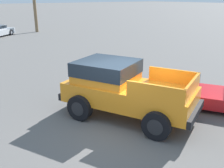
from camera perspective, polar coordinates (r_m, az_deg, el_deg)
name	(u,v)px	position (r m, az deg, el deg)	size (l,w,h in m)	color
ground_plane	(123,122)	(8.92, 2.47, -8.33)	(320.00, 320.00, 0.00)	#5B5956
orange_pickup_truck	(122,86)	(9.07, 2.09, -0.45)	(3.73, 5.04, 1.91)	orange
red_convertible_car	(211,97)	(10.67, 20.81, -2.58)	(3.83, 4.82, 1.03)	red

